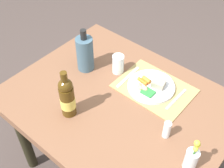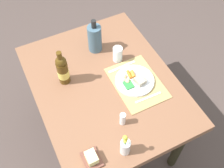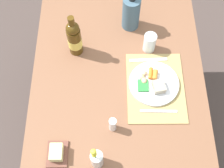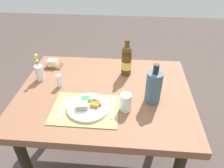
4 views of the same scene
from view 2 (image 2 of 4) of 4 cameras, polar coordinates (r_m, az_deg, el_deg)
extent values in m
plane|color=#493C38|center=(2.54, -1.18, -9.93)|extent=(8.00, 8.00, 0.00)
cube|color=brown|center=(1.92, -1.54, -0.32)|extent=(1.21, 0.95, 0.06)
cylinder|color=black|center=(2.16, 13.89, -12.40)|extent=(0.07, 0.07, 0.70)
cylinder|color=black|center=(2.60, 1.31, 5.92)|extent=(0.07, 0.07, 0.70)
cylinder|color=black|center=(2.47, -14.33, -0.02)|extent=(0.07, 0.07, 0.70)
cube|color=tan|center=(1.90, 5.22, 0.25)|extent=(0.42, 0.31, 0.01)
cylinder|color=silver|center=(1.89, 4.76, 0.73)|extent=(0.27, 0.27, 0.02)
cube|color=tan|center=(1.86, 5.86, 0.69)|extent=(0.08, 0.07, 0.04)
cylinder|color=orange|center=(1.90, 4.38, 2.08)|extent=(0.06, 0.04, 0.03)
cylinder|color=orange|center=(1.90, 3.61, 2.01)|extent=(0.07, 0.03, 0.02)
ellipsoid|color=#D9AC84|center=(1.86, 3.25, 0.65)|extent=(0.03, 0.03, 0.02)
ellipsoid|color=#D1C278|center=(1.87, 2.62, 1.03)|extent=(0.03, 0.03, 0.02)
ellipsoid|color=#CFB281|center=(1.89, 2.64, 1.70)|extent=(0.03, 0.03, 0.02)
cube|color=green|center=(1.85, 3.45, -0.14)|extent=(0.07, 0.06, 0.01)
cube|color=silver|center=(1.83, 7.58, -2.81)|extent=(0.02, 0.19, 0.00)
cube|color=silver|center=(1.97, 2.08, 3.61)|extent=(0.03, 0.21, 0.00)
cylinder|color=silver|center=(1.98, 1.19, 6.27)|extent=(0.07, 0.07, 0.12)
cylinder|color=#ADD7C2|center=(2.00, 1.17, 5.81)|extent=(0.06, 0.06, 0.07)
cylinder|color=#4D340F|center=(1.86, -10.17, 2.42)|extent=(0.08, 0.08, 0.19)
sphere|color=#4D340F|center=(1.78, -10.68, 4.62)|extent=(0.07, 0.07, 0.07)
cylinder|color=#4D340F|center=(1.74, -10.90, 5.59)|extent=(0.03, 0.03, 0.08)
cylinder|color=#E7CD59|center=(1.87, -10.13, 2.25)|extent=(0.08, 0.08, 0.06)
cylinder|color=silver|center=(1.60, 2.78, -13.05)|extent=(0.06, 0.06, 0.12)
cylinder|color=#3F7233|center=(1.56, 2.60, -12.68)|extent=(0.00, 0.00, 0.20)
sphere|color=yellow|center=(1.47, 2.75, -11.15)|extent=(0.03, 0.03, 0.03)
cylinder|color=#3F7233|center=(1.56, 2.79, -12.85)|extent=(0.00, 0.00, 0.19)
sphere|color=yellow|center=(1.48, 2.93, -11.43)|extent=(0.02, 0.02, 0.02)
cylinder|color=#3F7233|center=(1.58, 2.62, -13.01)|extent=(0.00, 0.00, 0.16)
sphere|color=#CCE440|center=(1.50, 2.74, -11.84)|extent=(0.02, 0.02, 0.02)
cube|color=brown|center=(1.63, -4.25, -15.43)|extent=(0.13, 0.10, 0.01)
cube|color=#E7E697|center=(1.60, -4.32, -15.04)|extent=(0.08, 0.06, 0.05)
cylinder|color=#405C6E|center=(2.03, -3.63, 9.47)|extent=(0.10, 0.10, 0.22)
cylinder|color=black|center=(1.93, -3.85, 12.40)|extent=(0.04, 0.04, 0.06)
cylinder|color=white|center=(1.69, 2.24, -7.30)|extent=(0.04, 0.04, 0.10)
camera|label=1|loc=(0.62, -56.22, -7.40)|focal=46.85mm
camera|label=3|loc=(0.46, 47.30, 32.45)|focal=48.42mm
camera|label=4|loc=(2.11, 31.80, 31.09)|focal=34.52mm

